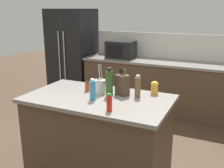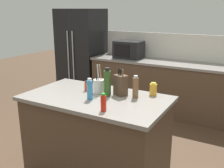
{
  "view_description": "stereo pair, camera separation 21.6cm",
  "coord_description": "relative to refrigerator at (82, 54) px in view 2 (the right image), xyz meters",
  "views": [
    {
      "loc": [
        1.24,
        -2.29,
        1.83
      ],
      "look_at": [
        0.0,
        0.35,
        0.99
      ],
      "focal_mm": 42.0,
      "sensor_mm": 36.0,
      "label": 1
    },
    {
      "loc": [
        1.43,
        -2.19,
        1.83
      ],
      "look_at": [
        0.0,
        0.35,
        0.99
      ],
      "focal_mm": 42.0,
      "sensor_mm": 36.0,
      "label": 2
    }
  ],
  "objects": [
    {
      "name": "back_counter_run",
      "position": [
        2.09,
        -0.05,
        -0.44
      ],
      "size": [
        3.26,
        0.66,
        0.94
      ],
      "color": "#4C3828",
      "rests_on": "ground_plane"
    },
    {
      "name": "wall_backsplash",
      "position": [
        2.09,
        0.27,
        0.25
      ],
      "size": [
        3.22,
        0.03,
        0.46
      ],
      "primitive_type": "cube",
      "color": "beige",
      "rests_on": "back_counter_run"
    },
    {
      "name": "kitchen_island",
      "position": [
        1.79,
        -2.25,
        -0.44
      ],
      "size": [
        1.52,
        0.87,
        0.94
      ],
      "color": "#4C3828",
      "rests_on": "ground_plane"
    },
    {
      "name": "refrigerator",
      "position": [
        0.0,
        0.0,
        0.0
      ],
      "size": [
        0.85,
        0.75,
        1.83
      ],
      "color": "black",
      "rests_on": "ground_plane"
    },
    {
      "name": "microwave",
      "position": [
        1.11,
        -0.05,
        0.18
      ],
      "size": [
        0.5,
        0.39,
        0.32
      ],
      "color": "black",
      "rests_on": "back_counter_run"
    },
    {
      "name": "knife_block",
      "position": [
        2.0,
        -2.08,
        0.14
      ],
      "size": [
        0.16,
        0.15,
        0.29
      ],
      "rotation": [
        0.0,
        0.0,
        -0.43
      ],
      "color": "#4C3828",
      "rests_on": "kitchen_island"
    },
    {
      "name": "utensil_crock",
      "position": [
        1.76,
        -2.12,
        0.11
      ],
      "size": [
        0.12,
        0.12,
        0.32
      ],
      "color": "beige",
      "rests_on": "kitchen_island"
    },
    {
      "name": "hot_sauce_bottle",
      "position": [
        2.07,
        -2.55,
        0.1
      ],
      "size": [
        0.05,
        0.05,
        0.17
      ],
      "color": "red",
      "rests_on": "kitchen_island"
    },
    {
      "name": "olive_oil_bottle",
      "position": [
        1.89,
        -2.17,
        0.17
      ],
      "size": [
        0.08,
        0.08,
        0.31
      ],
      "color": "#2D4C1E",
      "rests_on": "kitchen_island"
    },
    {
      "name": "pepper_grinder",
      "position": [
        2.17,
        -2.07,
        0.14
      ],
      "size": [
        0.06,
        0.06,
        0.24
      ],
      "color": "brown",
      "rests_on": "kitchen_island"
    },
    {
      "name": "spice_jar_paprika",
      "position": [
        1.59,
        -2.12,
        0.08
      ],
      "size": [
        0.05,
        0.05,
        0.11
      ],
      "color": "#B73D1E",
      "rests_on": "kitchen_island"
    },
    {
      "name": "honey_jar",
      "position": [
        2.3,
        -1.91,
        0.09
      ],
      "size": [
        0.08,
        0.08,
        0.14
      ],
      "color": "gold",
      "rests_on": "kitchen_island"
    },
    {
      "name": "dish_soap_bottle",
      "position": [
        1.79,
        -2.35,
        0.13
      ],
      "size": [
        0.06,
        0.06,
        0.22
      ],
      "color": "#3384BC",
      "rests_on": "kitchen_island"
    }
  ]
}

